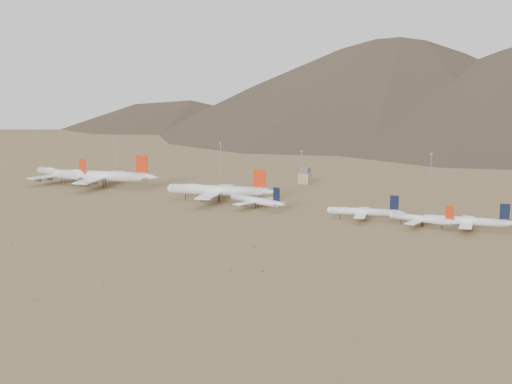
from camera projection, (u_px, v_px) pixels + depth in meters
The scene contains 15 objects.
ground at pixel (175, 207), 435.45m from camera, with size 3000.00×3000.00×0.00m, color olive.
mountain_ridge at pixel (497, 28), 1178.45m from camera, with size 4400.00×1000.00×300.00m.
widebody_west at pixel (62, 174), 525.67m from camera, with size 66.68×52.25×20.04m.
widebody_centre at pixel (103, 176), 506.85m from camera, with size 78.51×62.01×23.86m.
widebody_east at pixel (217, 190), 450.96m from camera, with size 70.39×55.74×21.50m.
narrowbody_a at pixel (257, 201), 429.30m from camera, with size 43.73×32.20×14.68m.
narrowbody_b at pixel (365, 212), 396.29m from camera, with size 43.10×31.93×14.61m.
narrowbody_c at pixel (423, 219), 378.95m from camera, with size 40.11×28.97×13.25m.
narrowbody_d at pixel (471, 221), 370.69m from camera, with size 45.60×33.34×15.18m.
control_tower at pixel (305, 177), 522.24m from camera, with size 8.00×8.00×12.00m.
mast_far_west at pixel (115, 152), 600.74m from camera, with size 2.00×0.60×25.70m.
mast_west at pixel (221, 156), 571.62m from camera, with size 2.00×0.60×25.70m.
mast_centre at pixel (301, 166), 511.05m from camera, with size 2.00×0.60×25.70m.
mast_east at pixel (431, 170), 494.71m from camera, with size 2.00×0.60×25.70m.
desert_scrub at pixel (15, 231), 369.95m from camera, with size 435.21×169.97×0.84m.
Camera 1 is at (256.50, -345.70, 82.81)m, focal length 50.00 mm.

